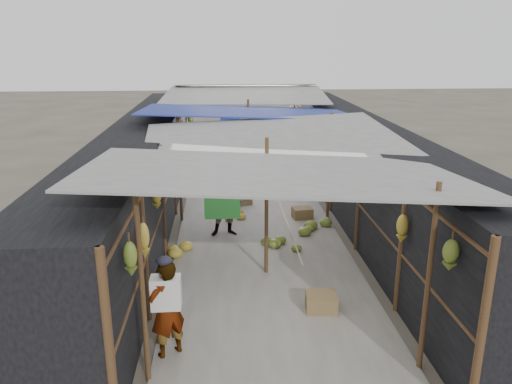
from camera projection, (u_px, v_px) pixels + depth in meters
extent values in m
plane|color=#6B6356|center=(286.00, 374.00, 6.60)|extent=(80.00, 80.00, 0.00)
cube|color=#9E998E|center=(254.00, 212.00, 12.80)|extent=(3.60, 16.00, 0.02)
cube|color=black|center=(145.00, 171.00, 12.29)|extent=(1.40, 15.00, 2.30)
cube|color=black|center=(360.00, 167.00, 12.65)|extent=(1.40, 15.00, 2.30)
cube|color=olive|center=(302.00, 213.00, 12.31)|extent=(0.52, 0.44, 0.28)
cube|color=olive|center=(321.00, 303.00, 8.09)|extent=(0.53, 0.44, 0.30)
cube|color=olive|center=(241.00, 199.00, 13.35)|extent=(0.60, 0.56, 0.31)
cylinder|color=black|center=(307.00, 187.00, 14.64)|extent=(0.63, 0.63, 0.19)
imported|color=white|center=(167.00, 309.00, 6.79)|extent=(0.62, 0.58, 1.43)
imported|color=navy|center=(227.00, 204.00, 11.07)|extent=(0.77, 0.62, 1.52)
imported|color=#46403C|center=(306.00, 176.00, 14.27)|extent=(0.46, 0.69, 1.00)
cylinder|color=brown|center=(142.00, 290.00, 6.10)|extent=(0.07, 0.07, 2.60)
cylinder|color=brown|center=(428.00, 280.00, 6.34)|extent=(0.07, 0.07, 2.60)
cylinder|color=brown|center=(266.00, 208.00, 9.08)|extent=(0.07, 0.07, 2.60)
cylinder|color=brown|center=(180.00, 169.00, 11.83)|extent=(0.07, 0.07, 2.60)
cylinder|color=brown|center=(329.00, 167.00, 12.07)|extent=(0.07, 0.07, 2.60)
cylinder|color=brown|center=(248.00, 143.00, 14.81)|extent=(0.07, 0.07, 2.60)
cylinder|color=brown|center=(193.00, 127.00, 17.55)|extent=(0.07, 0.07, 2.60)
cylinder|color=brown|center=(294.00, 126.00, 17.79)|extent=(0.07, 0.07, 2.60)
cube|color=gray|center=(280.00, 172.00, 6.83)|extent=(5.21, 3.19, 0.52)
cube|color=gray|center=(271.00, 139.00, 9.94)|extent=(5.23, 3.73, 0.50)
cube|color=navy|center=(247.00, 111.00, 13.04)|extent=(5.40, 3.60, 0.41)
cube|color=gray|center=(245.00, 95.00, 16.17)|extent=(5.37, 3.66, 0.27)
cube|color=gray|center=(245.00, 85.00, 18.43)|extent=(5.00, 1.99, 0.24)
cylinder|color=brown|center=(172.00, 134.00, 12.07)|extent=(0.06, 15.00, 0.06)
cylinder|color=brown|center=(334.00, 132.00, 12.34)|extent=(0.06, 15.00, 0.06)
cylinder|color=gray|center=(254.00, 133.00, 12.21)|extent=(0.02, 15.00, 0.02)
cube|color=#28782E|center=(222.00, 199.00, 8.29)|extent=(0.60, 0.03, 0.70)
cube|color=#1B2BB1|center=(259.00, 155.00, 11.34)|extent=(0.55, 0.03, 0.65)
cube|color=red|center=(311.00, 159.00, 10.88)|extent=(0.50, 0.03, 0.60)
cube|color=#173B97|center=(245.00, 145.00, 12.39)|extent=(0.70, 0.03, 0.60)
cube|color=navy|center=(230.00, 118.00, 16.69)|extent=(0.65, 0.03, 0.60)
cube|color=white|center=(275.00, 127.00, 14.75)|extent=(0.60, 0.03, 0.55)
ellipsoid|color=olive|center=(130.00, 259.00, 5.80)|extent=(0.16, 0.14, 0.44)
ellipsoid|color=#A58C2A|center=(144.00, 241.00, 6.81)|extent=(0.16, 0.13, 0.52)
ellipsoid|color=#A58C2A|center=(157.00, 198.00, 8.19)|extent=(0.16, 0.13, 0.38)
ellipsoid|color=olive|center=(166.00, 172.00, 9.67)|extent=(0.18, 0.15, 0.38)
ellipsoid|color=olive|center=(174.00, 154.00, 11.38)|extent=(0.16, 0.14, 0.49)
ellipsoid|color=#A58C2A|center=(179.00, 140.00, 12.88)|extent=(0.16, 0.14, 0.55)
ellipsoid|color=olive|center=(183.00, 139.00, 14.09)|extent=(0.18, 0.15, 0.40)
ellipsoid|color=olive|center=(187.00, 130.00, 15.92)|extent=(0.19, 0.16, 0.57)
ellipsoid|color=olive|center=(190.00, 120.00, 17.42)|extent=(0.17, 0.14, 0.59)
ellipsoid|color=#A58C2A|center=(192.00, 109.00, 18.84)|extent=(0.20, 0.17, 0.45)
ellipsoid|color=olive|center=(450.00, 255.00, 5.89)|extent=(0.19, 0.17, 0.40)
ellipsoid|color=#A58C2A|center=(402.00, 229.00, 7.46)|extent=(0.18, 0.15, 0.46)
ellipsoid|color=#A58C2A|center=(378.00, 191.00, 8.60)|extent=(0.18, 0.15, 0.38)
ellipsoid|color=olive|center=(352.00, 168.00, 10.25)|extent=(0.18, 0.16, 0.46)
ellipsoid|color=#A58C2A|center=(336.00, 154.00, 11.68)|extent=(0.15, 0.13, 0.45)
ellipsoid|color=olive|center=(320.00, 138.00, 13.50)|extent=(0.14, 0.12, 0.57)
ellipsoid|color=olive|center=(313.00, 135.00, 14.50)|extent=(0.17, 0.14, 0.40)
ellipsoid|color=olive|center=(304.00, 127.00, 16.15)|extent=(0.15, 0.13, 0.45)
ellipsoid|color=#A58C2A|center=(297.00, 111.00, 17.53)|extent=(0.16, 0.14, 0.40)
ellipsoid|color=#A58C2A|center=(293.00, 111.00, 18.62)|extent=(0.19, 0.16, 0.55)
ellipsoid|color=#A58C2A|center=(235.00, 212.00, 12.33)|extent=(0.69, 0.59, 0.35)
ellipsoid|color=#A58C2A|center=(184.00, 249.00, 10.11)|extent=(0.72, 0.61, 0.36)
ellipsoid|color=olive|center=(282.00, 241.00, 10.53)|extent=(0.65, 0.56, 0.33)
ellipsoid|color=olive|center=(196.00, 164.00, 17.17)|extent=(0.64, 0.54, 0.32)
ellipsoid|color=olive|center=(315.00, 225.00, 11.45)|extent=(0.65, 0.55, 0.33)
ellipsoid|color=#A58C2A|center=(201.00, 185.00, 14.67)|extent=(0.59, 0.51, 0.30)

